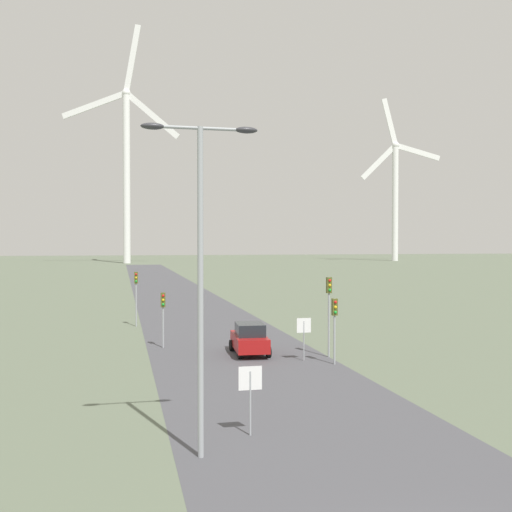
{
  "coord_description": "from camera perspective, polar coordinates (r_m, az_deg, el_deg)",
  "views": [
    {
      "loc": [
        -6.54,
        -10.04,
        6.52
      ],
      "look_at": [
        0.0,
        18.81,
        5.85
      ],
      "focal_mm": 42.0,
      "sensor_mm": 36.0,
      "label": 1
    }
  ],
  "objects": [
    {
      "name": "wind_turbine_center",
      "position": [
        219.52,
        13.12,
        6.19
      ],
      "size": [
        28.93,
        3.85,
        57.59
      ],
      "color": "white",
      "rests_on": "ground"
    },
    {
      "name": "car_approaching",
      "position": [
        35.17,
        -0.62,
        -7.88
      ],
      "size": [
        2.09,
        4.22,
        1.83
      ],
      "color": "maroon",
      "rests_on": "ground"
    },
    {
      "name": "streetlamp",
      "position": [
        18.08,
        -5.32,
        0.66
      ],
      "size": [
        3.53,
        0.32,
        10.05
      ],
      "color": "#93999E",
      "rests_on": "ground"
    },
    {
      "name": "traffic_light_post_near_left",
      "position": [
        37.52,
        -8.84,
        -4.85
      ],
      "size": [
        0.28,
        0.34,
        3.42
      ],
      "color": "#93999E",
      "rests_on": "ground"
    },
    {
      "name": "road_surface",
      "position": [
        58.77,
        -6.33,
        -5.08
      ],
      "size": [
        10.0,
        240.0,
        0.01
      ],
      "color": "#47474C",
      "rests_on": "ground"
    },
    {
      "name": "traffic_light_post_near_right",
      "position": [
        34.27,
        6.97,
        -4.08
      ],
      "size": [
        0.28,
        0.34,
        4.55
      ],
      "color": "#93999E",
      "rests_on": "ground"
    },
    {
      "name": "stop_sign_far",
      "position": [
        33.28,
        4.58,
        -7.13
      ],
      "size": [
        0.81,
        0.07,
        2.36
      ],
      "color": "#93999E",
      "rests_on": "ground"
    },
    {
      "name": "traffic_light_post_mid_right",
      "position": [
        32.36,
        7.5,
        -5.69
      ],
      "size": [
        0.28,
        0.34,
        3.53
      ],
      "color": "#93999E",
      "rests_on": "ground"
    },
    {
      "name": "traffic_light_post_mid_left",
      "position": [
        47.32,
        -11.35,
        -2.87
      ],
      "size": [
        0.28,
        0.33,
        4.24
      ],
      "color": "#93999E",
      "rests_on": "ground"
    },
    {
      "name": "stop_sign_near",
      "position": [
        20.64,
        -0.55,
        -12.38
      ],
      "size": [
        0.81,
        0.07,
        2.35
      ],
      "color": "#93999E",
      "rests_on": "ground"
    },
    {
      "name": "wind_turbine_left",
      "position": [
        193.42,
        -12.22,
        8.98
      ],
      "size": [
        36.08,
        10.02,
        74.28
      ],
      "color": "white",
      "rests_on": "ground"
    }
  ]
}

